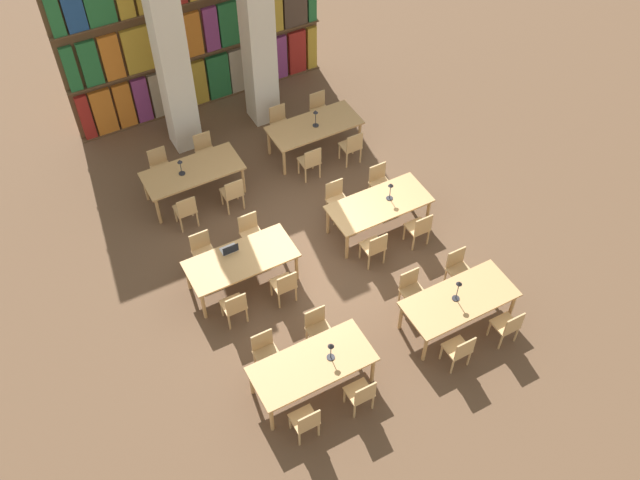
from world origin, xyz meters
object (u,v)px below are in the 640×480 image
(desk_lamp_1, at_px, (458,287))
(laptop, at_px, (230,249))
(chair_1, at_px, (266,351))
(desk_lamp_0, at_px, (331,349))
(chair_9, at_px, (203,251))
(chair_15, at_px, (380,182))
(chair_23, at_px, (320,109))
(chair_19, at_px, (205,150))
(chair_17, at_px, (160,166))
(chair_20, at_px, (310,161))
(reading_table_2, at_px, (241,261))
(pillar_center, at_px, (255,5))
(chair_4, at_px, (459,350))
(reading_table_0, at_px, (312,366))
(chair_10, at_px, (285,285))
(chair_7, at_px, (458,268))
(reading_table_1, at_px, (459,301))
(chair_21, at_px, (280,122))
(chair_0, at_px, (306,421))
(chair_22, at_px, (352,146))
(desk_lamp_3, at_px, (180,165))
(chair_16, at_px, (186,210))
(pillar_left, at_px, (166,30))
(chair_14, at_px, (419,228))
(chair_8, at_px, (235,306))
(chair_18, at_px, (233,193))
(chair_5, at_px, (412,289))
(chair_6, at_px, (508,326))
(desk_lamp_2, at_px, (390,188))
(chair_12, at_px, (374,247))
(chair_3, at_px, (318,328))
(reading_table_3, at_px, (379,206))
(chair_11, at_px, (251,232))
(chair_13, at_px, (337,199))
(desk_lamp_4, at_px, (316,115))

(desk_lamp_1, relative_size, laptop, 1.55)
(chair_1, distance_m, desk_lamp_0, 1.30)
(chair_9, distance_m, chair_15, 4.07)
(chair_23, bearing_deg, chair_19, 1.54)
(chair_17, distance_m, chair_20, 3.29)
(reading_table_2, xyz_separation_m, chair_23, (3.64, 3.57, -0.20))
(pillar_center, bearing_deg, chair_4, -90.01)
(reading_table_0, relative_size, chair_10, 2.39)
(chair_7, distance_m, reading_table_2, 4.16)
(reading_table_1, height_order, chair_10, chair_10)
(chair_21, bearing_deg, chair_0, 66.80)
(chair_19, xyz_separation_m, chair_22, (2.96, -1.44, 0.00))
(chair_19, height_order, desk_lamp_3, desk_lamp_3)
(chair_16, bearing_deg, reading_table_2, -79.04)
(pillar_left, bearing_deg, chair_19, -83.76)
(desk_lamp_0, xyz_separation_m, desk_lamp_1, (2.59, 0.00, 0.06))
(chair_14, bearing_deg, chair_8, 179.98)
(pillar_left, distance_m, desk_lamp_1, 7.87)
(pillar_center, xyz_separation_m, desk_lamp_1, (0.44, -7.23, -1.91))
(reading_table_1, height_order, chair_18, chair_18)
(chair_10, relative_size, chair_22, 1.00)
(pillar_center, relative_size, chair_22, 6.79)
(chair_9, height_order, chair_19, same)
(reading_table_2, height_order, chair_19, chair_19)
(chair_18, distance_m, chair_19, 1.52)
(reading_table_0, height_order, chair_5, chair_5)
(chair_6, relative_size, chair_7, 1.00)
(pillar_left, bearing_deg, chair_0, -97.05)
(chair_4, bearing_deg, desk_lamp_2, 78.00)
(chair_21, bearing_deg, chair_12, 89.17)
(pillar_center, bearing_deg, reading_table_0, -109.02)
(chair_4, bearing_deg, chair_0, 178.54)
(reading_table_0, relative_size, desk_lamp_1, 4.26)
(chair_18, distance_m, chair_20, 1.91)
(chair_3, distance_m, chair_22, 4.98)
(chair_22, bearing_deg, chair_10, -137.83)
(reading_table_3, height_order, chair_23, chair_23)
(chair_12, relative_size, chair_20, 1.00)
(chair_16, bearing_deg, chair_14, -34.58)
(chair_8, bearing_deg, reading_table_3, 11.95)
(chair_3, distance_m, reading_table_1, 2.62)
(chair_3, bearing_deg, chair_19, -90.53)
(chair_11, height_order, chair_12, same)
(chair_4, xyz_separation_m, chair_13, (-0.06, 4.27, 0.00))
(chair_6, bearing_deg, desk_lamp_3, 121.19)
(chair_5, relative_size, chair_12, 1.00)
(pillar_left, xyz_separation_m, chair_9, (-1.06, -3.75, -2.52))
(chair_18, bearing_deg, chair_20, 2.40)
(desk_lamp_0, relative_size, chair_20, 0.47)
(reading_table_0, height_order, desk_lamp_4, desk_lamp_4)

